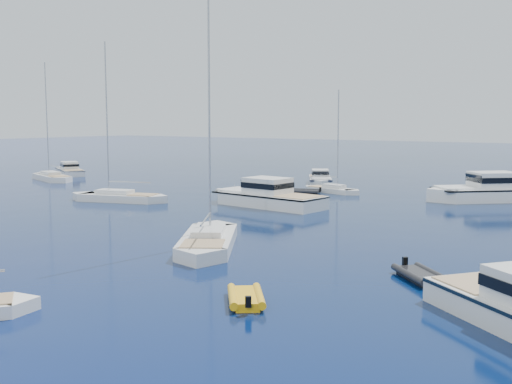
% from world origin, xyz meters
% --- Properties ---
extents(motor_cruiser_centre, '(12.96, 5.17, 3.31)m').
position_xyz_m(motor_cruiser_centre, '(-5.22, 31.88, 0.00)').
color(motor_cruiser_centre, white).
rests_on(motor_cruiser_centre, ground).
extents(motor_cruiser_far_l, '(9.36, 6.82, 2.40)m').
position_xyz_m(motor_cruiser_far_l, '(-45.69, 42.48, 0.00)').
color(motor_cruiser_far_l, silver).
rests_on(motor_cruiser_far_l, ground).
extents(motor_cruiser_distant, '(12.73, 12.26, 3.55)m').
position_xyz_m(motor_cruiser_distant, '(10.62, 47.28, 0.00)').
color(motor_cruiser_distant, white).
rests_on(motor_cruiser_distant, ground).
extents(motor_cruiser_horizon, '(6.68, 8.77, 2.27)m').
position_xyz_m(motor_cruiser_horizon, '(-10.36, 51.56, 0.00)').
color(motor_cruiser_horizon, silver).
rests_on(motor_cruiser_horizon, ground).
extents(sailboat_mid_r, '(8.82, 11.42, 17.10)m').
position_xyz_m(sailboat_mid_r, '(1.96, 14.80, 0.00)').
color(sailboat_mid_r, silver).
rests_on(sailboat_mid_r, ground).
extents(sailboat_mid_l, '(10.98, 5.94, 15.65)m').
position_xyz_m(sailboat_mid_l, '(-18.61, 26.61, 0.00)').
color(sailboat_mid_l, silver).
rests_on(sailboat_mid_l, ground).
extents(sailboat_centre, '(7.95, 3.47, 11.32)m').
position_xyz_m(sailboat_centre, '(-5.14, 44.58, 0.00)').
color(sailboat_centre, silver).
rests_on(sailboat_centre, ground).
extents(sailboat_far_l, '(10.96, 6.06, 15.63)m').
position_xyz_m(sailboat_far_l, '(-41.19, 36.05, 0.00)').
color(sailboat_far_l, silver).
rests_on(sailboat_far_l, ground).
extents(tender_yellow, '(3.38, 3.58, 0.95)m').
position_xyz_m(tender_yellow, '(10.60, 6.68, 0.00)').
color(tender_yellow, '#F2AF0E').
rests_on(tender_yellow, ground).
extents(tender_grey_near, '(3.87, 3.82, 0.95)m').
position_xyz_m(tender_grey_near, '(15.42, 14.66, 0.00)').
color(tender_grey_near, black).
rests_on(tender_grey_near, ground).
extents(tender_grey_far, '(4.53, 3.33, 0.95)m').
position_xyz_m(tender_grey_far, '(-7.33, 41.93, 0.00)').
color(tender_grey_far, black).
rests_on(tender_grey_far, ground).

